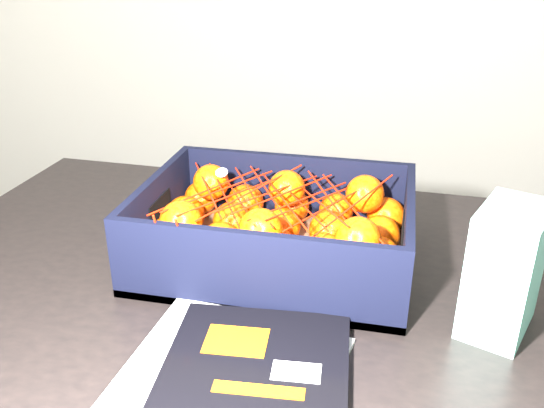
% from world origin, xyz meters
% --- Properties ---
extents(table, '(1.22, 0.83, 0.75)m').
position_xyz_m(table, '(-0.08, 0.27, 0.65)').
color(table, black).
rests_on(table, ground).
extents(magazine_stack, '(0.28, 0.31, 0.02)m').
position_xyz_m(magazine_stack, '(-0.09, 0.04, 0.76)').
color(magazine_stack, silver).
rests_on(magazine_stack, table).
extents(produce_crate, '(0.40, 0.30, 0.12)m').
position_xyz_m(produce_crate, '(-0.10, 0.34, 0.79)').
color(produce_crate, '#8D5F41').
rests_on(produce_crate, table).
extents(clementine_heap, '(0.39, 0.28, 0.11)m').
position_xyz_m(clementine_heap, '(-0.10, 0.34, 0.80)').
color(clementine_heap, '#F44A05').
rests_on(clementine_heap, produce_crate).
extents(mesh_net, '(0.33, 0.27, 0.09)m').
position_xyz_m(mesh_net, '(-0.10, 0.33, 0.86)').
color(mesh_net, red).
rests_on(mesh_net, clementine_heap).
extents(retail_carton, '(0.11, 0.13, 0.17)m').
position_xyz_m(retail_carton, '(0.21, 0.24, 0.83)').
color(retail_carton, white).
rests_on(retail_carton, table).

